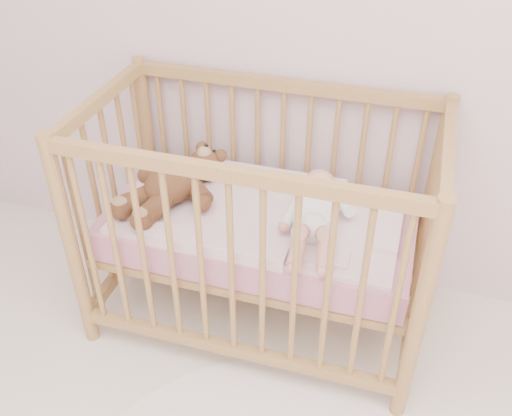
% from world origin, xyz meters
% --- Properties ---
extents(crib, '(1.36, 0.76, 1.00)m').
position_xyz_m(crib, '(-0.21, 1.60, 0.50)').
color(crib, tan).
rests_on(crib, floor).
extents(mattress, '(1.22, 0.62, 0.13)m').
position_xyz_m(mattress, '(-0.21, 1.60, 0.49)').
color(mattress, pink).
rests_on(mattress, crib).
extents(blanket, '(1.10, 0.58, 0.06)m').
position_xyz_m(blanket, '(-0.21, 1.60, 0.56)').
color(blanket, pink).
rests_on(blanket, mattress).
extents(baby, '(0.36, 0.63, 0.14)m').
position_xyz_m(baby, '(0.02, 1.58, 0.64)').
color(baby, silver).
rests_on(baby, blanket).
extents(teddy_bear, '(0.59, 0.68, 0.16)m').
position_xyz_m(teddy_bear, '(-0.57, 1.58, 0.65)').
color(teddy_bear, brown).
rests_on(teddy_bear, blanket).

